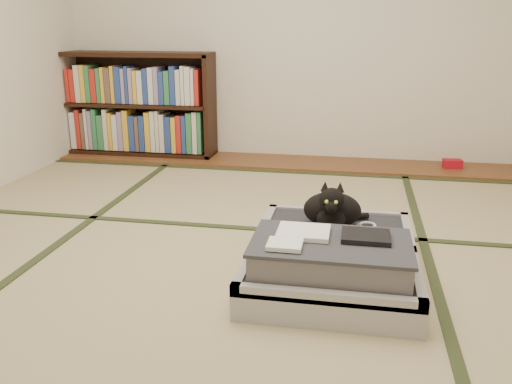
# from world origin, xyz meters

# --- Properties ---
(floor) EXTENTS (4.50, 4.50, 0.00)m
(floor) POSITION_xyz_m (0.00, 0.00, 0.00)
(floor) COLOR tan
(floor) RESTS_ON ground
(wood_strip) EXTENTS (4.00, 0.50, 0.02)m
(wood_strip) POSITION_xyz_m (0.00, 2.00, 0.01)
(wood_strip) COLOR brown
(wood_strip) RESTS_ON ground
(red_item) EXTENTS (0.16, 0.10, 0.07)m
(red_item) POSITION_xyz_m (1.40, 2.03, 0.06)
(red_item) COLOR #AF0E1D
(red_item) RESTS_ON wood_strip
(tatami_borders) EXTENTS (4.00, 4.50, 0.01)m
(tatami_borders) POSITION_xyz_m (0.00, 0.49, 0.00)
(tatami_borders) COLOR #2D381E
(tatami_borders) RESTS_ON ground
(bookcase) EXTENTS (1.39, 0.32, 0.92)m
(bookcase) POSITION_xyz_m (-1.36, 2.07, 0.45)
(bookcase) COLOR black
(bookcase) RESTS_ON wood_strip
(suitcase) EXTENTS (0.78, 1.04, 0.31)m
(suitcase) POSITION_xyz_m (0.51, -0.17, 0.11)
(suitcase) COLOR #A1A0A5
(suitcase) RESTS_ON floor
(cat) EXTENTS (0.35, 0.35, 0.28)m
(cat) POSITION_xyz_m (0.50, 0.12, 0.25)
(cat) COLOR black
(cat) RESTS_ON suitcase
(cable_coil) EXTENTS (0.11, 0.11, 0.03)m
(cable_coil) POSITION_xyz_m (0.68, 0.15, 0.16)
(cable_coil) COLOR white
(cable_coil) RESTS_ON suitcase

